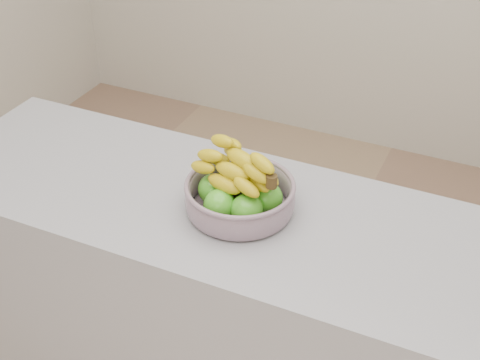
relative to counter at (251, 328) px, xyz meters
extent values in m
cube|color=gray|center=(0.00, 0.00, 0.00)|extent=(2.00, 0.60, 0.90)
cylinder|color=#95A6B3|center=(-0.04, 0.00, 0.46)|extent=(0.26, 0.26, 0.01)
torus|color=#95A6B3|center=(-0.04, 0.00, 0.53)|extent=(0.30, 0.30, 0.01)
sphere|color=#3B981A|center=(-0.06, -0.07, 0.51)|extent=(0.09, 0.09, 0.09)
sphere|color=#3B981A|center=(0.01, -0.06, 0.51)|extent=(0.09, 0.09, 0.09)
sphere|color=#3B981A|center=(0.04, 0.01, 0.51)|extent=(0.09, 0.09, 0.09)
sphere|color=#3B981A|center=(-0.01, 0.07, 0.51)|extent=(0.09, 0.09, 0.09)
sphere|color=#3B981A|center=(-0.08, 0.06, 0.51)|extent=(0.09, 0.09, 0.09)
sphere|color=#3B981A|center=(-0.11, -0.01, 0.51)|extent=(0.09, 0.09, 0.09)
ellipsoid|color=yellow|center=(-0.06, -0.04, 0.56)|extent=(0.20, 0.09, 0.04)
ellipsoid|color=yellow|center=(-0.05, 0.00, 0.56)|extent=(0.19, 0.11, 0.04)
ellipsoid|color=yellow|center=(-0.03, 0.05, 0.56)|extent=(0.19, 0.13, 0.04)
ellipsoid|color=yellow|center=(-0.05, -0.02, 0.59)|extent=(0.20, 0.08, 0.04)
ellipsoid|color=yellow|center=(-0.03, 0.02, 0.59)|extent=(0.18, 0.14, 0.04)
ellipsoid|color=yellow|center=(-0.03, 0.00, 0.62)|extent=(0.19, 0.11, 0.04)
cylinder|color=#3A2A12|center=(0.07, -0.04, 0.60)|extent=(0.03, 0.03, 0.03)
camera|label=1|loc=(0.58, -1.34, 1.56)|focal=50.00mm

